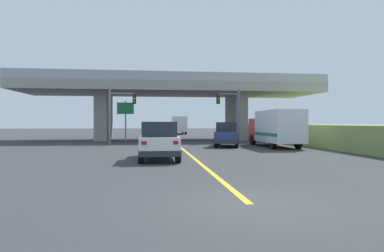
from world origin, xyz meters
TOP-DOWN VIEW (x-y plane):
  - ground at (0.00, 30.47)m, footprint 160.00×160.00m
  - overpass_bridge at (0.00, 30.47)m, footprint 33.38×9.25m
  - lane_divider_stripe at (0.00, 13.71)m, footprint 0.20×27.42m
  - suv_lead at (-1.95, 10.05)m, footprint 2.05×4.66m
  - suv_crossing at (3.91, 19.06)m, footprint 2.96×4.70m
  - box_truck at (7.68, 17.98)m, footprint 2.33×7.14m
  - sedan_oncoming at (-0.55, 35.56)m, footprint 1.89×4.65m
  - traffic_signal_nearside at (5.41, 23.72)m, footprint 2.28×0.36m
  - traffic_signal_farside at (-5.34, 23.44)m, footprint 2.51×0.36m
  - highway_sign at (-5.00, 27.20)m, footprint 1.76×0.17m
  - semi_truck_distant at (2.52, 50.19)m, footprint 2.33×7.43m

SIDE VIEW (x-z plane):
  - ground at x=0.00m, z-range 0.00..0.00m
  - lane_divider_stripe at x=0.00m, z-range 0.00..0.01m
  - suv_crossing at x=3.91m, z-range 0.00..2.02m
  - sedan_oncoming at x=-0.55m, z-range 0.00..2.02m
  - suv_lead at x=-1.95m, z-range 0.01..2.03m
  - box_truck at x=7.68m, z-range 0.09..3.05m
  - semi_truck_distant at x=2.52m, z-range 0.09..3.13m
  - highway_sign at x=-5.00m, z-range 1.01..5.27m
  - traffic_signal_nearside at x=5.41m, z-range 0.72..6.04m
  - traffic_signal_farside at x=-5.34m, z-range 0.67..6.12m
  - overpass_bridge at x=0.00m, z-range 1.63..8.87m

